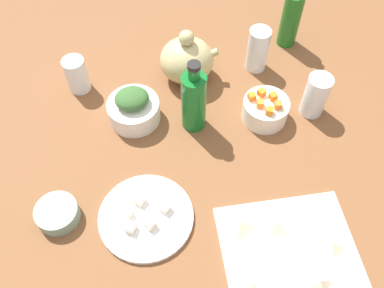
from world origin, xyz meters
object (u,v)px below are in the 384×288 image
at_px(cutting_board, 289,252).
at_px(drinking_glass_1, 258,50).
at_px(plate_tofu, 146,217).
at_px(bowl_greens, 134,111).
at_px(teapot, 187,60).
at_px(bottle_0, 291,18).
at_px(drinking_glass_0, 77,75).
at_px(bowl_carrots, 265,110).
at_px(drinking_glass_2, 316,95).
at_px(bottle_1, 194,101).
at_px(bowl_small_side, 57,214).

height_order(cutting_board, drinking_glass_1, drinking_glass_1).
xyz_separation_m(plate_tofu, bowl_greens, (-0.02, 0.30, 0.02)).
bearing_deg(teapot, bowl_greens, -137.92).
xyz_separation_m(bottle_0, drinking_glass_0, (-0.63, -0.13, -0.04)).
bearing_deg(bowl_carrots, bowl_greens, 174.61).
height_order(cutting_board, bowl_greens, bowl_greens).
distance_m(teapot, drinking_glass_2, 0.36).
distance_m(bowl_greens, drinking_glass_1, 0.40).
xyz_separation_m(bowl_greens, teapot, (0.16, 0.14, 0.04)).
xyz_separation_m(plate_tofu, drinking_glass_2, (0.46, 0.28, 0.06)).
bearing_deg(drinking_glass_2, drinking_glass_1, 123.38).
distance_m(drinking_glass_0, drinking_glass_1, 0.51).
xyz_separation_m(drinking_glass_0, drinking_glass_1, (0.51, 0.03, 0.01)).
bearing_deg(bottle_1, cutting_board, -65.71).
distance_m(bottle_0, bottle_1, 0.43).
height_order(plate_tofu, drinking_glass_0, drinking_glass_0).
bearing_deg(teapot, drinking_glass_1, 5.32).
height_order(teapot, drinking_glass_0, teapot).
height_order(cutting_board, drinking_glass_2, drinking_glass_2).
relative_size(cutting_board, teapot, 1.76).
bearing_deg(bowl_greens, teapot, 42.08).
bearing_deg(drinking_glass_2, bowl_carrots, -175.72).
bearing_deg(bowl_greens, bowl_carrots, -5.39).
relative_size(bowl_small_side, drinking_glass_1, 0.74).
bearing_deg(bowl_small_side, drinking_glass_1, 38.68).
bearing_deg(plate_tofu, bottle_0, 50.46).
bearing_deg(drinking_glass_1, bottle_1, -136.57).
bearing_deg(bowl_greens, cutting_board, -51.56).
height_order(teapot, drinking_glass_2, teapot).
height_order(bottle_1, drinking_glass_0, bottle_1).
distance_m(plate_tofu, bottle_1, 0.31).
xyz_separation_m(bottle_1, drinking_glass_1, (0.20, 0.19, -0.03)).
height_order(bowl_small_side, drinking_glass_1, drinking_glass_1).
relative_size(plate_tofu, drinking_glass_0, 2.09).
height_order(bowl_small_side, drinking_glass_0, drinking_glass_0).
distance_m(plate_tofu, teapot, 0.46).
height_order(bottle_1, drinking_glass_1, bottle_1).
bearing_deg(plate_tofu, cutting_board, -20.19).
bearing_deg(bottle_0, cutting_board, -102.48).
xyz_separation_m(bowl_greens, drinking_glass_1, (0.36, 0.16, 0.04)).
bearing_deg(cutting_board, bowl_greens, 128.44).
distance_m(bowl_small_side, teapot, 0.54).
xyz_separation_m(bowl_greens, bowl_small_side, (-0.18, -0.27, -0.01)).
bearing_deg(drinking_glass_0, bowl_carrots, -17.68).
distance_m(cutting_board, plate_tofu, 0.33).
xyz_separation_m(bottle_0, bottle_1, (-0.32, -0.29, 0.00)).
xyz_separation_m(cutting_board, drinking_glass_1, (0.03, 0.57, 0.06)).
xyz_separation_m(teapot, bottle_0, (0.32, 0.11, 0.03)).
height_order(bottle_0, bottle_1, bottle_0).
relative_size(cutting_board, drinking_glass_0, 2.80).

